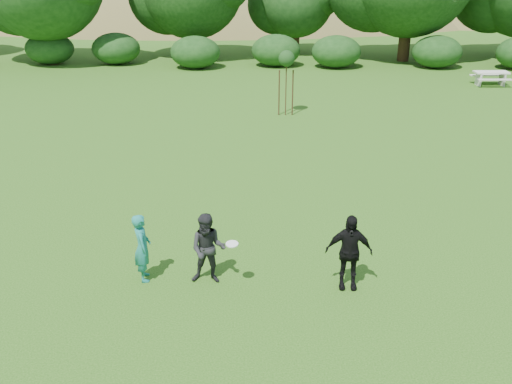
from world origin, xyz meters
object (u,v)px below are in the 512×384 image
sapling (287,60)px  player_black (349,252)px  player_grey (208,249)px  picnic_table (491,76)px  player_teal (142,247)px

sapling → player_black: bearing=-87.8°
player_grey → sapling: sapling is taller
player_black → picnic_table: (10.94, 20.14, -0.34)m
player_teal → player_black: bearing=-108.8°
sapling → picnic_table: 13.09m
player_grey → sapling: bearing=84.3°
player_grey → picnic_table: 24.32m
player_black → sapling: (-0.55, 14.17, 1.56)m
player_black → sapling: size_ratio=0.60×
picnic_table → player_black: bearing=-118.5°
player_teal → player_grey: size_ratio=0.97×
player_black → picnic_table: player_black is taller
sapling → picnic_table: bearing=27.5°
player_teal → picnic_table: bearing=-52.1°
player_teal → player_grey: player_grey is taller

